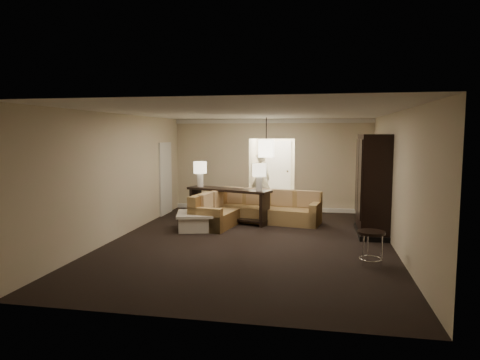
% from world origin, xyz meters
% --- Properties ---
extents(ground, '(8.00, 8.00, 0.00)m').
position_xyz_m(ground, '(0.00, 0.00, 0.00)').
color(ground, black).
rests_on(ground, ground).
extents(wall_back, '(6.00, 0.04, 2.80)m').
position_xyz_m(wall_back, '(0.00, 4.00, 1.40)').
color(wall_back, '#BFB790').
rests_on(wall_back, ground).
extents(wall_front, '(6.00, 0.04, 2.80)m').
position_xyz_m(wall_front, '(0.00, -4.00, 1.40)').
color(wall_front, '#BFB790').
rests_on(wall_front, ground).
extents(wall_left, '(0.04, 8.00, 2.80)m').
position_xyz_m(wall_left, '(-3.00, 0.00, 1.40)').
color(wall_left, '#BFB790').
rests_on(wall_left, ground).
extents(wall_right, '(0.04, 8.00, 2.80)m').
position_xyz_m(wall_right, '(3.00, 0.00, 1.40)').
color(wall_right, '#BFB790').
rests_on(wall_right, ground).
extents(ceiling, '(6.00, 8.00, 0.02)m').
position_xyz_m(ceiling, '(0.00, 0.00, 2.80)').
color(ceiling, silver).
rests_on(ceiling, wall_back).
extents(crown_molding, '(6.00, 0.10, 0.12)m').
position_xyz_m(crown_molding, '(0.00, 3.95, 2.73)').
color(crown_molding, silver).
rests_on(crown_molding, wall_back).
extents(baseboard, '(6.00, 0.10, 0.12)m').
position_xyz_m(baseboard, '(0.00, 3.95, 0.06)').
color(baseboard, silver).
rests_on(baseboard, ground).
extents(side_door, '(0.05, 0.90, 2.10)m').
position_xyz_m(side_door, '(-2.97, 2.80, 1.05)').
color(side_door, silver).
rests_on(side_door, ground).
extents(foyer, '(1.44, 2.02, 2.80)m').
position_xyz_m(foyer, '(0.00, 5.34, 1.30)').
color(foyer, silver).
rests_on(foyer, ground).
extents(sectional_sofa, '(3.20, 2.40, 0.86)m').
position_xyz_m(sectional_sofa, '(-0.33, 1.95, 0.34)').
color(sectional_sofa, brown).
rests_on(sectional_sofa, ground).
extents(coffee_table, '(1.29, 1.29, 0.44)m').
position_xyz_m(coffee_table, '(-1.45, 1.00, 0.22)').
color(coffee_table, silver).
rests_on(coffee_table, ground).
extents(console_table, '(2.38, 1.21, 0.90)m').
position_xyz_m(console_table, '(-0.91, 2.00, 0.54)').
color(console_table, black).
rests_on(console_table, ground).
extents(armoire, '(0.70, 1.63, 2.34)m').
position_xyz_m(armoire, '(2.69, 1.29, 1.12)').
color(armoire, black).
rests_on(armoire, ground).
extents(drink_table, '(0.49, 0.49, 0.62)m').
position_xyz_m(drink_table, '(2.40, -1.20, 0.44)').
color(drink_table, black).
rests_on(drink_table, ground).
extents(table_lamp_left, '(0.36, 0.36, 0.69)m').
position_xyz_m(table_lamp_left, '(-1.77, 2.27, 1.36)').
color(table_lamp_left, white).
rests_on(table_lamp_left, console_table).
extents(table_lamp_right, '(0.36, 0.36, 0.69)m').
position_xyz_m(table_lamp_right, '(-0.05, 1.73, 1.36)').
color(table_lamp_right, white).
rests_on(table_lamp_right, console_table).
extents(pendant_light, '(0.38, 0.38, 1.09)m').
position_xyz_m(pendant_light, '(0.00, 2.70, 1.95)').
color(pendant_light, black).
rests_on(pendant_light, ceiling).
extents(person, '(0.78, 0.59, 1.95)m').
position_xyz_m(person, '(-0.45, 4.74, 0.97)').
color(person, beige).
rests_on(person, ground).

